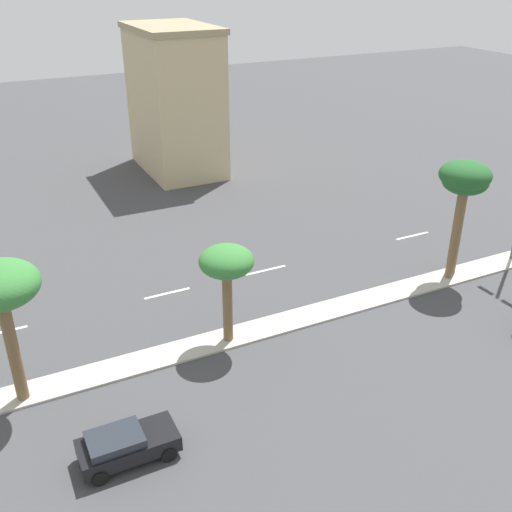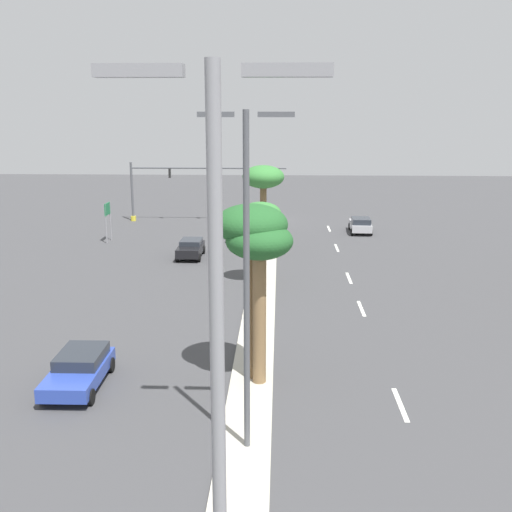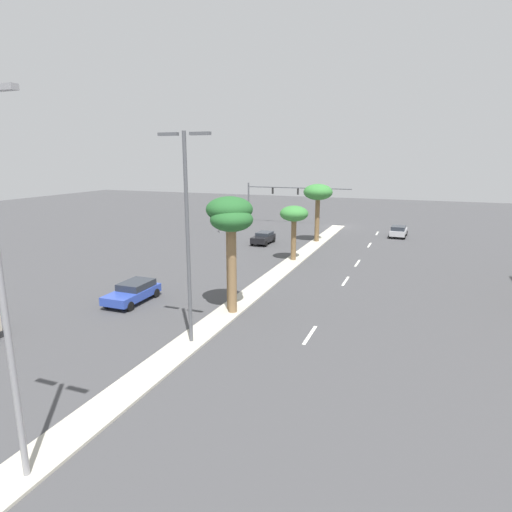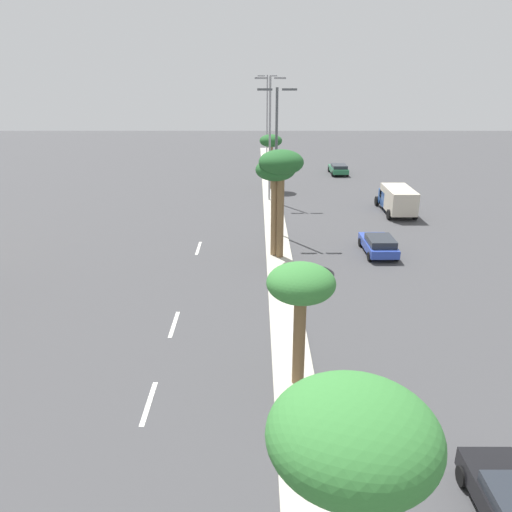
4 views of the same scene
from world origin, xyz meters
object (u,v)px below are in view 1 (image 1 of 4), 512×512
(palm_tree_rear, at_px, (464,180))
(sedan_black_rear, at_px, (126,444))
(palm_tree_inboard, at_px, (464,189))
(palm_tree_right, at_px, (227,265))
(commercial_building, at_px, (175,100))

(palm_tree_rear, distance_m, sedan_black_rear, 23.31)
(palm_tree_inboard, bearing_deg, palm_tree_rear, -52.77)
(palm_tree_right, xyz_separation_m, palm_tree_inboard, (-0.46, 15.43, 1.26))
(palm_tree_rear, bearing_deg, commercial_building, -164.07)
(palm_tree_right, height_order, palm_tree_rear, palm_tree_rear)
(palm_tree_right, xyz_separation_m, palm_tree_rear, (-0.10, 14.96, 1.96))
(palm_tree_rear, bearing_deg, sedan_black_rear, -75.24)
(sedan_black_rear, bearing_deg, palm_tree_right, 129.34)
(commercial_building, relative_size, palm_tree_rear, 1.71)
(palm_tree_rear, relative_size, palm_tree_inboard, 1.10)
(palm_tree_rear, distance_m, palm_tree_inboard, 0.91)
(palm_tree_right, relative_size, palm_tree_inboard, 0.78)
(palm_tree_right, xyz_separation_m, sedan_black_rear, (5.65, -6.90, -3.71))
(commercial_building, xyz_separation_m, palm_tree_right, (27.53, -7.13, -1.93))
(commercial_building, height_order, sedan_black_rear, commercial_building)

